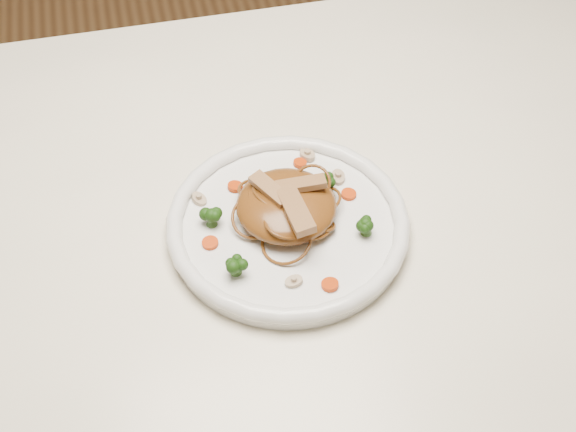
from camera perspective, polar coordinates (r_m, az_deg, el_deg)
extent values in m
cube|color=beige|center=(1.02, -1.46, 1.11)|extent=(1.20, 0.80, 0.04)
cylinder|color=brown|center=(1.66, 14.78, 3.89)|extent=(0.06, 0.06, 0.71)
cylinder|color=white|center=(0.95, 0.00, -0.88)|extent=(0.38, 0.38, 0.02)
ellipsoid|color=brown|center=(0.94, -0.12, 0.78)|extent=(0.16, 0.16, 0.04)
cube|color=#9F7A4B|center=(0.93, 0.96, 2.32)|extent=(0.06, 0.02, 0.01)
cube|color=#9F7A4B|center=(0.93, -1.32, 1.99)|extent=(0.05, 0.06, 0.01)
cube|color=#9F7A4B|center=(0.90, 0.57, 0.44)|extent=(0.03, 0.08, 0.01)
cylinder|color=#BA3406|center=(1.01, 0.88, 3.90)|extent=(0.02, 0.02, 0.00)
cylinder|color=#BA3406|center=(0.93, -5.70, -1.97)|extent=(0.02, 0.02, 0.00)
cylinder|color=#BA3406|center=(0.98, 4.45, 1.59)|extent=(0.02, 0.02, 0.00)
cylinder|color=#BA3406|center=(0.99, -3.87, 2.17)|extent=(0.03, 0.03, 0.00)
cylinder|color=#BA3406|center=(0.89, 3.08, -5.02)|extent=(0.02, 0.02, 0.00)
cylinder|color=beige|center=(0.89, 0.43, -4.80)|extent=(0.02, 0.02, 0.01)
cylinder|color=beige|center=(1.00, 3.67, 2.84)|extent=(0.03, 0.03, 0.01)
cylinder|color=beige|center=(0.97, -6.50, 1.23)|extent=(0.03, 0.03, 0.01)
cylinder|color=beige|center=(1.02, 1.42, 4.49)|extent=(0.03, 0.03, 0.01)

